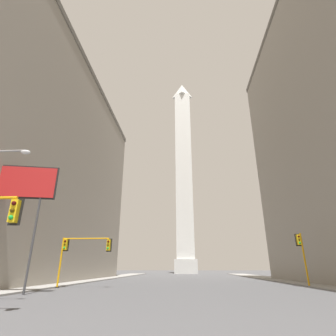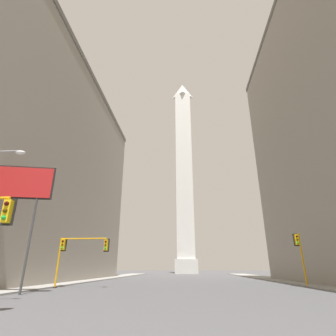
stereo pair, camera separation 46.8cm
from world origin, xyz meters
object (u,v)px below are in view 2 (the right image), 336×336
at_px(traffic_light_mid_left, 77,249).
at_px(obelisk, 184,169).
at_px(traffic_light_mid_right, 300,251).
at_px(billboard_sign, 9,186).

bearing_deg(traffic_light_mid_left, obelisk, 80.49).
bearing_deg(obelisk, traffic_light_mid_left, -99.51).
relative_size(traffic_light_mid_right, billboard_sign, 0.54).
xyz_separation_m(traffic_light_mid_right, billboard_sign, (-27.03, -10.33, 4.81)).
xyz_separation_m(obelisk, traffic_light_mid_right, (12.79, -61.75, -32.81)).
xyz_separation_m(obelisk, traffic_light_mid_left, (-10.82, -64.55, -32.70)).
distance_m(traffic_light_mid_left, billboard_sign, 9.51).
height_order(traffic_light_mid_right, traffic_light_mid_left, traffic_light_mid_right).
distance_m(obelisk, traffic_light_mid_right, 71.09).
height_order(traffic_light_mid_left, billboard_sign, billboard_sign).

